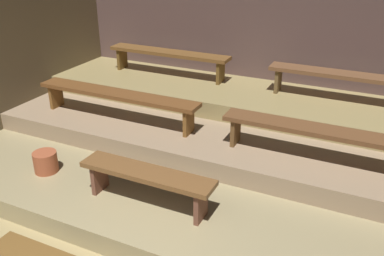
{
  "coord_description": "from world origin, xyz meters",
  "views": [
    {
      "loc": [
        1.81,
        -1.15,
        2.82
      ],
      "look_at": [
        -0.28,
        3.26,
        0.56
      ],
      "focal_mm": 39.35,
      "sensor_mm": 36.0,
      "label": 1
    }
  ],
  "objects_px": {
    "bench_middle_left": "(117,96)",
    "bench_middle_right": "(330,135)",
    "bench_upper_right": "(345,78)",
    "bench_upper_left": "(169,55)",
    "bench_lower_center": "(147,178)",
    "pail_lower": "(46,162)"
  },
  "relations": [
    {
      "from": "bench_middle_left",
      "to": "bench_upper_left",
      "type": "distance_m",
      "value": 1.42
    },
    {
      "from": "bench_upper_right",
      "to": "bench_lower_center",
      "type": "bearing_deg",
      "value": -119.87
    },
    {
      "from": "bench_middle_right",
      "to": "pail_lower",
      "type": "relative_size",
      "value": 8.62
    },
    {
      "from": "bench_middle_right",
      "to": "bench_upper_right",
      "type": "bearing_deg",
      "value": 92.09
    },
    {
      "from": "bench_lower_center",
      "to": "bench_middle_right",
      "type": "height_order",
      "value": "bench_middle_right"
    },
    {
      "from": "bench_middle_right",
      "to": "bench_lower_center",
      "type": "bearing_deg",
      "value": -141.37
    },
    {
      "from": "bench_lower_center",
      "to": "pail_lower",
      "type": "bearing_deg",
      "value": 177.71
    },
    {
      "from": "bench_upper_right",
      "to": "pail_lower",
      "type": "relative_size",
      "value": 7.3
    },
    {
      "from": "bench_lower_center",
      "to": "bench_middle_left",
      "type": "height_order",
      "value": "bench_middle_left"
    },
    {
      "from": "pail_lower",
      "to": "bench_upper_left",
      "type": "bearing_deg",
      "value": 84.09
    },
    {
      "from": "bench_middle_right",
      "to": "pail_lower",
      "type": "bearing_deg",
      "value": -158.23
    },
    {
      "from": "bench_middle_right",
      "to": "bench_upper_left",
      "type": "bearing_deg",
      "value": 153.01
    },
    {
      "from": "bench_middle_right",
      "to": "bench_middle_left",
      "type": "bearing_deg",
      "value": 180.0
    },
    {
      "from": "bench_lower_center",
      "to": "bench_middle_left",
      "type": "bearing_deg",
      "value": 134.0
    },
    {
      "from": "bench_middle_right",
      "to": "bench_upper_right",
      "type": "relative_size",
      "value": 1.18
    },
    {
      "from": "bench_lower_center",
      "to": "bench_upper_right",
      "type": "relative_size",
      "value": 0.71
    },
    {
      "from": "bench_upper_right",
      "to": "bench_middle_right",
      "type": "bearing_deg",
      "value": -87.91
    },
    {
      "from": "bench_lower_center",
      "to": "bench_upper_left",
      "type": "bearing_deg",
      "value": 113.69
    },
    {
      "from": "bench_lower_center",
      "to": "bench_upper_right",
      "type": "bearing_deg",
      "value": 60.13
    },
    {
      "from": "bench_middle_left",
      "to": "bench_middle_right",
      "type": "height_order",
      "value": "same"
    },
    {
      "from": "bench_upper_right",
      "to": "bench_middle_left",
      "type": "bearing_deg",
      "value": -153.01
    },
    {
      "from": "bench_middle_right",
      "to": "pail_lower",
      "type": "xyz_separation_m",
      "value": [
        -3.02,
        -1.2,
        -0.45
      ]
    }
  ]
}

